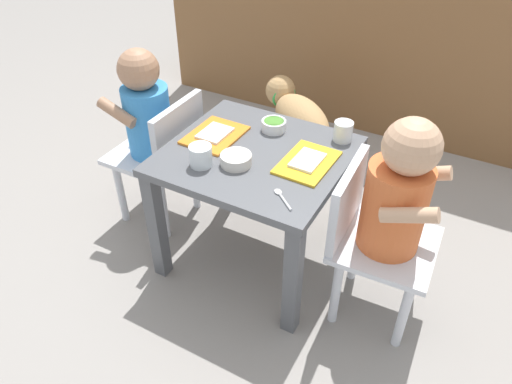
% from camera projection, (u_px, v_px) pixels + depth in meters
% --- Properties ---
extents(ground_plane, '(7.00, 7.00, 0.00)m').
position_uv_depth(ground_plane, '(256.00, 254.00, 1.76)').
color(ground_plane, gray).
extents(kitchen_cabinet_back, '(2.13, 0.38, 1.02)m').
position_uv_depth(kitchen_cabinet_back, '(380.00, 16.00, 2.29)').
color(kitchen_cabinet_back, brown).
rests_on(kitchen_cabinet_back, ground).
extents(dining_table, '(0.54, 0.51, 0.44)m').
position_uv_depth(dining_table, '(256.00, 174.00, 1.54)').
color(dining_table, '#515459').
rests_on(dining_table, ground).
extents(seated_child_left, '(0.28, 0.28, 0.67)m').
position_uv_depth(seated_child_left, '(151.00, 120.00, 1.69)').
color(seated_child_left, silver).
rests_on(seated_child_left, ground).
extents(seated_child_right, '(0.29, 0.29, 0.69)m').
position_uv_depth(seated_child_right, '(392.00, 203.00, 1.31)').
color(seated_child_right, silver).
rests_on(seated_child_right, ground).
extents(dog, '(0.43, 0.37, 0.34)m').
position_uv_depth(dog, '(297.00, 116.00, 2.11)').
color(dog, tan).
rests_on(dog, ground).
extents(food_tray_left, '(0.16, 0.20, 0.02)m').
position_uv_depth(food_tray_left, '(215.00, 135.00, 1.56)').
color(food_tray_left, orange).
rests_on(food_tray_left, dining_table).
extents(food_tray_right, '(0.15, 0.21, 0.02)m').
position_uv_depth(food_tray_right, '(307.00, 162.00, 1.44)').
color(food_tray_right, gold).
rests_on(food_tray_right, dining_table).
extents(water_cup_left, '(0.07, 0.07, 0.06)m').
position_uv_depth(water_cup_left, '(201.00, 157.00, 1.42)').
color(water_cup_left, white).
rests_on(water_cup_left, dining_table).
extents(water_cup_right, '(0.06, 0.06, 0.06)m').
position_uv_depth(water_cup_right, '(343.00, 132.00, 1.53)').
color(water_cup_right, white).
rests_on(water_cup_right, dining_table).
extents(veggie_bowl_far, '(0.09, 0.09, 0.03)m').
position_uv_depth(veggie_bowl_far, '(236.00, 159.00, 1.43)').
color(veggie_bowl_far, silver).
rests_on(veggie_bowl_far, dining_table).
extents(veggie_bowl_near, '(0.08, 0.08, 0.03)m').
position_uv_depth(veggie_bowl_near, '(274.00, 125.00, 1.59)').
color(veggie_bowl_near, white).
rests_on(veggie_bowl_near, dining_table).
extents(spoon_by_left_tray, '(0.08, 0.07, 0.01)m').
position_uv_depth(spoon_by_left_tray, '(282.00, 197.00, 1.31)').
color(spoon_by_left_tray, silver).
rests_on(spoon_by_left_tray, dining_table).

